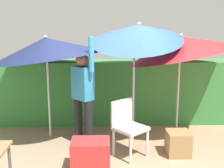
# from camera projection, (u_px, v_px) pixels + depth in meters

# --- Properties ---
(ground_plane) EXTENTS (24.00, 24.00, 0.00)m
(ground_plane) POSITION_uv_depth(u_px,v_px,m) (113.00, 154.00, 4.53)
(ground_plane) COLOR #9E8466
(hedge_row) EXTENTS (8.00, 0.70, 1.33)m
(hedge_row) POSITION_uv_depth(u_px,v_px,m) (110.00, 92.00, 6.00)
(hedge_row) COLOR #38843D
(hedge_row) RESTS_ON ground_plane
(umbrella_rainbow) EXTENTS (1.63, 1.60, 2.33)m
(umbrella_rainbow) POSITION_uv_depth(u_px,v_px,m) (137.00, 33.00, 4.73)
(umbrella_rainbow) COLOR silver
(umbrella_rainbow) RESTS_ON ground_plane
(umbrella_orange) EXTENTS (2.05, 2.02, 2.11)m
(umbrella_orange) POSITION_uv_depth(u_px,v_px,m) (181.00, 46.00, 5.12)
(umbrella_orange) COLOR silver
(umbrella_orange) RESTS_ON ground_plane
(umbrella_yellow) EXTENTS (2.01, 1.99, 1.97)m
(umbrella_yellow) POSITION_uv_depth(u_px,v_px,m) (46.00, 48.00, 4.92)
(umbrella_yellow) COLOR silver
(umbrella_yellow) RESTS_ON ground_plane
(person_vendor) EXTENTS (0.44, 0.46, 1.88)m
(person_vendor) POSITION_uv_depth(u_px,v_px,m) (83.00, 93.00, 4.72)
(person_vendor) COLOR black
(person_vendor) RESTS_ON ground_plane
(chair_plastic) EXTENTS (0.62, 0.62, 0.89)m
(chair_plastic) POSITION_uv_depth(u_px,v_px,m) (127.00, 124.00, 4.41)
(chair_plastic) COLOR silver
(chair_plastic) RESTS_ON ground_plane
(cooler_box) EXTENTS (0.55, 0.40, 0.44)m
(cooler_box) POSITION_uv_depth(u_px,v_px,m) (91.00, 155.00, 3.99)
(cooler_box) COLOR red
(cooler_box) RESTS_ON ground_plane
(crate_cardboard) EXTENTS (0.36, 0.37, 0.39)m
(crate_cardboard) POSITION_uv_depth(u_px,v_px,m) (178.00, 143.00, 4.47)
(crate_cardboard) COLOR #9E7A4C
(crate_cardboard) RESTS_ON ground_plane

